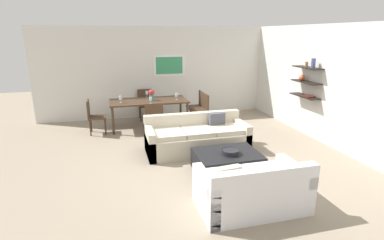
{
  "coord_description": "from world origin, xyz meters",
  "views": [
    {
      "loc": [
        -1.72,
        -5.66,
        2.48
      ],
      "look_at": [
        -0.16,
        0.2,
        0.75
      ],
      "focal_mm": 28.31,
      "sensor_mm": 36.0,
      "label": 1
    }
  ],
  "objects_px": {
    "dining_chair_right_far": "(198,104)",
    "decorative_bowl": "(230,152)",
    "wine_glass_foot": "(151,99)",
    "dining_table": "(149,103)",
    "dining_chair_head": "(145,102)",
    "centerpiece_vase": "(151,94)",
    "dining_chair_right_near": "(202,108)",
    "wine_glass_right_near": "(177,95)",
    "dining_chair_left_near": "(94,115)",
    "loveseat_white": "(252,190)",
    "wine_glass_left_near": "(120,98)",
    "coffee_table": "(227,162)",
    "dining_chair_foot": "(154,117)",
    "sofa_beige": "(197,138)",
    "wine_glass_head": "(147,93)"
  },
  "relations": [
    {
      "from": "dining_chair_right_far",
      "to": "decorative_bowl",
      "type": "bearing_deg",
      "value": -96.23
    },
    {
      "from": "wine_glass_foot",
      "to": "dining_table",
      "type": "bearing_deg",
      "value": 90.0
    },
    {
      "from": "decorative_bowl",
      "to": "dining_table",
      "type": "xyz_separation_m",
      "value": [
        -1.06,
        3.28,
        0.26
      ]
    },
    {
      "from": "dining_chair_head",
      "to": "wine_glass_foot",
      "type": "height_order",
      "value": "wine_glass_foot"
    },
    {
      "from": "centerpiece_vase",
      "to": "dining_chair_right_near",
      "type": "bearing_deg",
      "value": -9.14
    },
    {
      "from": "decorative_bowl",
      "to": "wine_glass_right_near",
      "type": "distance_m",
      "value": 3.21
    },
    {
      "from": "dining_chair_right_near",
      "to": "wine_glass_right_near",
      "type": "height_order",
      "value": "wine_glass_right_near"
    },
    {
      "from": "dining_chair_left_near",
      "to": "centerpiece_vase",
      "type": "xyz_separation_m",
      "value": [
        1.52,
        0.22,
        0.41
      ]
    },
    {
      "from": "loveseat_white",
      "to": "wine_glass_left_near",
      "type": "distance_m",
      "value": 4.68
    },
    {
      "from": "dining_chair_left_near",
      "to": "dining_chair_head",
      "type": "distance_m",
      "value": 1.81
    },
    {
      "from": "coffee_table",
      "to": "dining_chair_head",
      "type": "bearing_deg",
      "value": 104.09
    },
    {
      "from": "loveseat_white",
      "to": "dining_table",
      "type": "distance_m",
      "value": 4.56
    },
    {
      "from": "dining_chair_foot",
      "to": "wine_glass_left_near",
      "type": "distance_m",
      "value": 1.13
    },
    {
      "from": "coffee_table",
      "to": "dining_chair_left_near",
      "type": "height_order",
      "value": "dining_chair_left_near"
    },
    {
      "from": "coffee_table",
      "to": "wine_glass_right_near",
      "type": "relative_size",
      "value": 6.42
    },
    {
      "from": "sofa_beige",
      "to": "wine_glass_left_near",
      "type": "relative_size",
      "value": 12.35
    },
    {
      "from": "wine_glass_right_near",
      "to": "dining_chair_right_far",
      "type": "bearing_deg",
      "value": 25.68
    },
    {
      "from": "wine_glass_left_near",
      "to": "centerpiece_vase",
      "type": "bearing_deg",
      "value": 8.41
    },
    {
      "from": "sofa_beige",
      "to": "loveseat_white",
      "type": "relative_size",
      "value": 1.41
    },
    {
      "from": "dining_table",
      "to": "wine_glass_right_near",
      "type": "relative_size",
      "value": 11.42
    },
    {
      "from": "loveseat_white",
      "to": "centerpiece_vase",
      "type": "xyz_separation_m",
      "value": [
        -0.85,
        4.46,
        0.62
      ]
    },
    {
      "from": "wine_glass_foot",
      "to": "sofa_beige",
      "type": "bearing_deg",
      "value": -64.47
    },
    {
      "from": "coffee_table",
      "to": "decorative_bowl",
      "type": "relative_size",
      "value": 3.52
    },
    {
      "from": "dining_table",
      "to": "centerpiece_vase",
      "type": "height_order",
      "value": "centerpiece_vase"
    },
    {
      "from": "sofa_beige",
      "to": "wine_glass_foot",
      "type": "xyz_separation_m",
      "value": [
        -0.78,
        1.63,
        0.58
      ]
    },
    {
      "from": "dining_chair_foot",
      "to": "centerpiece_vase",
      "type": "distance_m",
      "value": 0.98
    },
    {
      "from": "sofa_beige",
      "to": "wine_glass_right_near",
      "type": "xyz_separation_m",
      "value": [
        -0.03,
        1.93,
        0.59
      ]
    },
    {
      "from": "dining_chair_foot",
      "to": "wine_glass_foot",
      "type": "height_order",
      "value": "wine_glass_foot"
    },
    {
      "from": "dining_chair_right_near",
      "to": "wine_glass_head",
      "type": "xyz_separation_m",
      "value": [
        -1.44,
        0.64,
        0.37
      ]
    },
    {
      "from": "dining_chair_head",
      "to": "dining_chair_right_near",
      "type": "bearing_deg",
      "value": -37.43
    },
    {
      "from": "sofa_beige",
      "to": "dining_chair_right_near",
      "type": "relative_size",
      "value": 2.48
    },
    {
      "from": "dining_chair_foot",
      "to": "wine_glass_foot",
      "type": "bearing_deg",
      "value": 90.0
    },
    {
      "from": "dining_chair_left_near",
      "to": "wine_glass_foot",
      "type": "relative_size",
      "value": 5.09
    },
    {
      "from": "coffee_table",
      "to": "wine_glass_left_near",
      "type": "xyz_separation_m",
      "value": [
        -1.77,
        3.09,
        0.68
      ]
    },
    {
      "from": "loveseat_white",
      "to": "wine_glass_right_near",
      "type": "height_order",
      "value": "wine_glass_right_near"
    },
    {
      "from": "decorative_bowl",
      "to": "dining_chair_left_near",
      "type": "relative_size",
      "value": 0.38
    },
    {
      "from": "dining_chair_right_near",
      "to": "wine_glass_right_near",
      "type": "xyz_separation_m",
      "value": [
        -0.7,
        0.1,
        0.37
      ]
    },
    {
      "from": "wine_glass_left_near",
      "to": "centerpiece_vase",
      "type": "height_order",
      "value": "centerpiece_vase"
    },
    {
      "from": "dining_chair_foot",
      "to": "wine_glass_head",
      "type": "distance_m",
      "value": 1.36
    },
    {
      "from": "wine_glass_left_near",
      "to": "coffee_table",
      "type": "bearing_deg",
      "value": -60.15
    },
    {
      "from": "decorative_bowl",
      "to": "wine_glass_right_near",
      "type": "height_order",
      "value": "wine_glass_right_near"
    },
    {
      "from": "loveseat_white",
      "to": "wine_glass_head",
      "type": "xyz_separation_m",
      "value": [
        -0.93,
        4.87,
        0.58
      ]
    },
    {
      "from": "dining_chair_head",
      "to": "wine_glass_foot",
      "type": "bearing_deg",
      "value": -90.0
    },
    {
      "from": "dining_chair_right_far",
      "to": "wine_glass_foot",
      "type": "height_order",
      "value": "wine_glass_foot"
    },
    {
      "from": "decorative_bowl",
      "to": "centerpiece_vase",
      "type": "height_order",
      "value": "centerpiece_vase"
    },
    {
      "from": "wine_glass_head",
      "to": "dining_chair_left_near",
      "type": "bearing_deg",
      "value": -156.18
    },
    {
      "from": "sofa_beige",
      "to": "dining_table",
      "type": "height_order",
      "value": "sofa_beige"
    },
    {
      "from": "dining_table",
      "to": "wine_glass_left_near",
      "type": "xyz_separation_m",
      "value": [
        -0.74,
        -0.12,
        0.19
      ]
    },
    {
      "from": "dining_chair_right_near",
      "to": "wine_glass_left_near",
      "type": "xyz_separation_m",
      "value": [
        -2.18,
        0.1,
        0.37
      ]
    },
    {
      "from": "dining_chair_right_far",
      "to": "wine_glass_left_near",
      "type": "bearing_deg",
      "value": -171.29
    }
  ]
}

